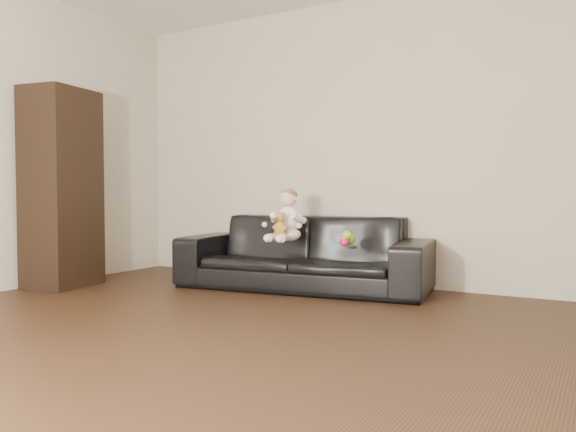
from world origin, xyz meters
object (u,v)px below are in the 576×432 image
Objects in this scene: baby at (287,218)px; toy_green at (348,239)px; teddy_bear at (280,225)px; toy_rattle at (344,242)px; cabinet at (62,188)px; toy_blue_disc at (338,243)px; sofa at (304,252)px.

toy_green is at bearing -11.98° from baby.
baby reaches higher than toy_green.
teddy_bear is 2.84× the size of toy_rattle.
toy_green is at bearing 8.83° from cabinet.
cabinet is at bearing -161.27° from toy_green.
cabinet is 2.02m from baby.
toy_green is 1.47× the size of toy_blue_disc.
cabinet is 24.62× the size of toy_rattle.
toy_green is 1.86× the size of toy_rattle.
toy_green is 0.11m from toy_rattle.
baby reaches higher than toy_rattle.
toy_blue_disc is (0.48, 0.00, -0.19)m from baby.
sofa is 2.22m from cabinet.
baby is at bearing 166.02° from toy_rattle.
teddy_bear is 0.60m from toy_green.
cabinet is 1.98m from teddy_bear.
teddy_bear is at bearing -93.32° from baby.
toy_rattle is at bearing -18.50° from teddy_bear.
cabinet is at bearing -175.70° from teddy_bear.
baby is 2.26× the size of teddy_bear.
teddy_bear reaches higher than toy_green.
toy_green is at bearing 97.88° from toy_rattle.
toy_rattle is at bearing 6.48° from cabinet.
teddy_bear is 0.51m from toy_blue_disc.
sofa is 16.37× the size of toy_green.
baby is (-0.10, -0.12, 0.30)m from sofa.
cabinet reaches higher than toy_green.
teddy_bear is at bearing -163.48° from toy_blue_disc.
sofa is 24.13× the size of toy_blue_disc.
sofa is 10.71× the size of teddy_bear.
cabinet is 13.26× the size of toy_green.
sofa is 0.34m from baby.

